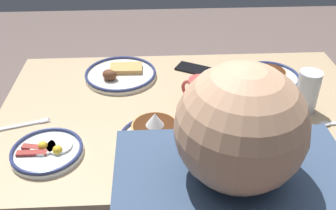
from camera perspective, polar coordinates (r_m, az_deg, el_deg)
dining_table at (r=1.37m, az=2.73°, el=-4.18°), size 1.27×0.81×0.73m
plate_near_main at (r=1.52m, az=14.71°, el=4.10°), size 0.23×0.23×0.04m
plate_center_pancakes at (r=1.50m, az=-7.11°, el=4.57°), size 0.27×0.27×0.05m
plate_far_companion at (r=1.15m, az=-1.91°, el=-4.44°), size 0.22×0.22×0.11m
plate_far_side at (r=1.17m, az=-17.40°, el=-6.51°), size 0.21×0.21×0.04m
coffee_mug at (r=1.30m, az=4.70°, el=1.84°), size 0.11×0.10×0.10m
drinking_glass at (r=1.35m, az=19.81°, el=1.59°), size 0.07×0.07×0.15m
cell_phone at (r=1.55m, az=3.93°, el=5.33°), size 0.16×0.13×0.01m
paper_napkin at (r=1.10m, az=9.32°, el=-8.83°), size 0.19×0.18×0.00m
fork_near at (r=1.21m, az=7.86°, el=-4.01°), size 0.19×0.03×0.01m
fork_far at (r=1.32m, az=-21.08°, el=-2.86°), size 0.19×0.07×0.01m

